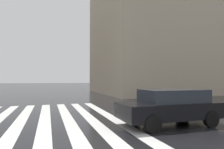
% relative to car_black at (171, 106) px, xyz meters
% --- Properties ---
extents(zebra_crossing, '(13.00, 7.50, 0.01)m').
position_rel_car_black_xyz_m(zebra_crossing, '(1.50, 5.28, -0.75)').
color(zebra_crossing, silver).
rests_on(zebra_crossing, ground_plane).
extents(haussmann_block_corner, '(14.72, 20.57, 24.11)m').
position_rel_car_black_xyz_m(haussmann_block_corner, '(17.36, -12.16, 11.05)').
color(haussmann_block_corner, tan).
rests_on(haussmann_block_corner, ground_plane).
extents(car_black, '(1.85, 4.10, 1.41)m').
position_rel_car_black_xyz_m(car_black, '(0.00, 0.00, 0.00)').
color(car_black, black).
rests_on(car_black, ground_plane).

